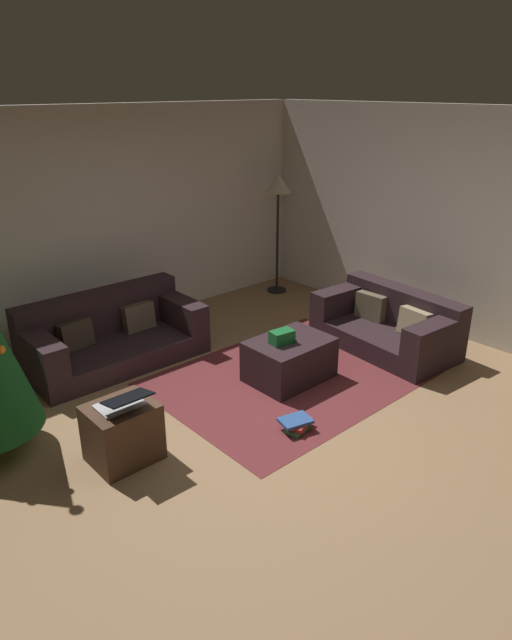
# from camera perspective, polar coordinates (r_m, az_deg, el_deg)

# --- Properties ---
(ground_plane) EXTENTS (6.40, 6.40, 0.00)m
(ground_plane) POSITION_cam_1_polar(r_m,az_deg,el_deg) (4.97, 1.73, -11.53)
(ground_plane) COLOR #93704C
(rear_partition) EXTENTS (6.40, 0.12, 2.60)m
(rear_partition) POSITION_cam_1_polar(r_m,az_deg,el_deg) (6.90, -16.65, 9.23)
(rear_partition) COLOR silver
(rear_partition) RESTS_ON ground_plane
(corner_partition) EXTENTS (0.12, 6.40, 2.60)m
(corner_partition) POSITION_cam_1_polar(r_m,az_deg,el_deg) (6.85, 21.51, 8.52)
(corner_partition) COLOR silver
(corner_partition) RESTS_ON ground_plane
(couch_left) EXTENTS (1.87, 0.94, 0.72)m
(couch_left) POSITION_cam_1_polar(r_m,az_deg,el_deg) (6.32, -14.42, -1.55)
(couch_left) COLOR #2D1E23
(couch_left) RESTS_ON ground_plane
(couch_right) EXTENTS (0.97, 1.65, 0.65)m
(couch_right) POSITION_cam_1_polar(r_m,az_deg,el_deg) (6.61, 13.28, -0.46)
(couch_right) COLOR #2D1E23
(couch_right) RESTS_ON ground_plane
(ottoman) EXTENTS (0.82, 0.60, 0.43)m
(ottoman) POSITION_cam_1_polar(r_m,az_deg,el_deg) (5.75, 3.38, -4.00)
(ottoman) COLOR #2D1E23
(ottoman) RESTS_ON ground_plane
(gift_box) EXTENTS (0.25, 0.18, 0.13)m
(gift_box) POSITION_cam_1_polar(r_m,az_deg,el_deg) (5.56, 2.62, -1.72)
(gift_box) COLOR #19662D
(gift_box) RESTS_ON ottoman
(tv_remote) EXTENTS (0.05, 0.16, 0.02)m
(tv_remote) POSITION_cam_1_polar(r_m,az_deg,el_deg) (5.65, 3.36, -1.98)
(tv_remote) COLOR black
(tv_remote) RESTS_ON ottoman
(side_table) EXTENTS (0.52, 0.44, 0.49)m
(side_table) POSITION_cam_1_polar(r_m,az_deg,el_deg) (4.68, -13.29, -10.98)
(side_table) COLOR #4C3323
(side_table) RESTS_ON ground_plane
(laptop) EXTENTS (0.36, 0.39, 0.17)m
(laptop) POSITION_cam_1_polar(r_m,az_deg,el_deg) (4.48, -13.29, -8.08)
(laptop) COLOR silver
(laptop) RESTS_ON side_table
(book_stack) EXTENTS (0.33, 0.25, 0.11)m
(book_stack) POSITION_cam_1_polar(r_m,az_deg,el_deg) (5.01, 4.19, -10.41)
(book_stack) COLOR #387A47
(book_stack) RESTS_ON ground_plane
(corner_lamp) EXTENTS (0.36, 0.36, 1.67)m
(corner_lamp) POSITION_cam_1_polar(r_m,az_deg,el_deg) (7.93, 2.25, 12.69)
(corner_lamp) COLOR black
(corner_lamp) RESTS_ON ground_plane
(area_rug) EXTENTS (2.60, 2.00, 0.01)m
(area_rug) POSITION_cam_1_polar(r_m,az_deg,el_deg) (5.85, 3.33, -5.86)
(area_rug) COLOR maroon
(area_rug) RESTS_ON ground_plane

